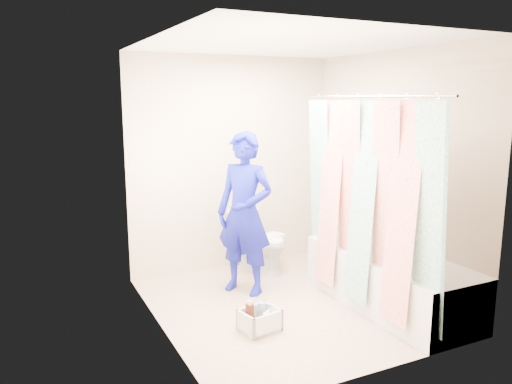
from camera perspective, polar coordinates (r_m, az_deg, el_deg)
name	(u,v)px	position (r m, az deg, el deg)	size (l,w,h in m)	color
floor	(288,305)	(4.86, 3.63, -12.79)	(2.60, 2.60, 0.00)	tan
ceiling	(291,43)	(4.49, 4.00, 16.60)	(2.40, 2.60, 0.02)	white
wall_back	(232,164)	(5.67, -2.73, 3.22)	(2.40, 0.02, 2.40)	#BFAA93
wall_front	(385,209)	(3.47, 14.51, -1.89)	(2.40, 0.02, 2.40)	#BFAA93
wall_left	(159,191)	(4.07, -11.03, 0.07)	(0.02, 2.60, 2.40)	#BFAA93
wall_right	(393,172)	(5.22, 15.34, 2.20)	(0.02, 2.60, 2.40)	#BFAA93
bathtub	(389,279)	(4.91, 14.98, -9.57)	(0.70, 1.75, 0.50)	silver
curtain_rod	(369,96)	(4.40, 12.74, 10.61)	(0.02, 0.02, 1.90)	silver
shower_curtain	(364,204)	(4.50, 12.25, -1.31)	(0.06, 1.75, 1.80)	white
toilet	(260,241)	(5.67, 0.43, -5.60)	(0.39, 0.68, 0.69)	silver
tank_lid	(267,237)	(5.58, 1.29, -5.22)	(0.42, 0.18, 0.03)	white
tank_internals	(245,210)	(5.68, -1.22, -2.07)	(0.16, 0.09, 0.23)	black
plumber	(245,213)	(4.94, -1.31, -2.46)	(0.59, 0.39, 1.62)	#0F369B
cleaning_caddy	(261,321)	(4.34, 0.54, -14.49)	(0.36, 0.31, 0.24)	silver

